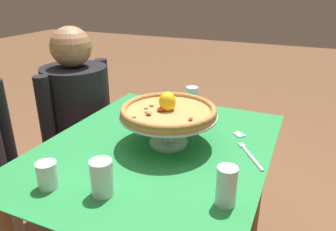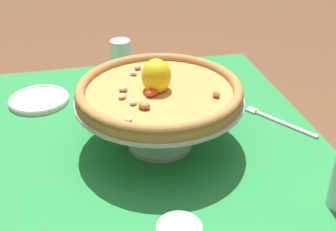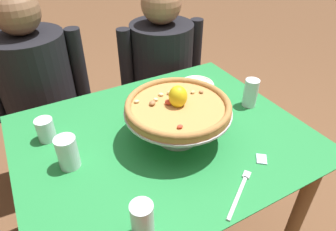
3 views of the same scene
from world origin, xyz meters
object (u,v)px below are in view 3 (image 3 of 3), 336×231
Objects in this scene: pizza_stand at (178,117)px; sugar_packet at (262,159)px; water_glass_side_right at (250,94)px; diner_right at (162,77)px; pizza at (178,105)px; water_glass_back_left at (46,131)px; water_glass_side_left at (68,154)px; side_plate at (197,84)px; water_glass_front_left at (143,223)px; diner_left at (42,100)px; dinner_fork at (240,191)px.

pizza_stand is 0.34m from sugar_packet.
water_glass_side_right is 0.11× the size of diner_right.
pizza_stand is at bearing -85.95° from pizza.
water_glass_back_left is 0.95m from diner_right.
pizza_stand reaches higher than water_glass_side_left.
sugar_packet is (-0.09, -0.56, -0.01)m from side_plate.
water_glass_side_right is 0.37m from sugar_packet.
water_glass_front_left is 1.14m from diner_left.
diner_left reaches higher than water_glass_back_left.
dinner_fork is at bearing -134.19° from water_glass_side_right.
pizza_stand is 1.02× the size of pizza.
water_glass_side_left is at bearing 179.51° from water_glass_side_right.
water_glass_front_left reaches higher than water_glass_back_left.
pizza is 0.33× the size of diner_left.
water_glass_front_left is (-0.30, -0.32, -0.04)m from pizza_stand.
water_glass_back_left is 0.08× the size of diner_left.
dinner_fork is at bearing -40.68° from water_glass_side_left.
pizza is 3.03× the size of water_glass_front_left.
dinner_fork is (0.34, -0.01, -0.05)m from water_glass_front_left.
pizza_stand is 0.85m from diner_right.
water_glass_front_left reaches higher than dinner_fork.
dinner_fork is 0.18m from sugar_packet.
pizza_stand reaches higher than water_glass_side_right.
pizza_stand reaches higher than sugar_packet.
water_glass_side_left is (0.04, -0.19, 0.01)m from water_glass_back_left.
side_plate is 0.87m from diner_left.
diner_right reaches higher than dinner_fork.
water_glass_side_right is at bearing -0.49° from water_glass_side_left.
water_glass_back_left is 0.53× the size of side_plate.
water_glass_side_left is at bearing -77.63° from water_glass_back_left.
water_glass_side_right is 0.11× the size of diner_left.
water_glass_front_left is 0.86m from side_plate.
side_plate is 0.14× the size of diner_left.
pizza_stand is 0.41m from water_glass_side_right.
water_glass_side_left is 0.69m from sugar_packet.
diner_right reaches higher than water_glass_back_left.
side_plate is at bearing 46.69° from water_glass_front_left.
sugar_packet is (0.61, -0.31, -0.05)m from water_glass_side_left.
pizza is 0.94m from diner_left.
water_glass_back_left is at bearing -146.95° from diner_right.
pizza is at bearing -173.91° from water_glass_side_right.
pizza reaches higher than water_glass_side_right.
diner_left is (-0.41, 0.79, -0.30)m from pizza.
side_plate is at bearing 81.01° from sugar_packet.
sugar_packet is (0.16, 0.08, -0.00)m from dinner_fork.
pizza_stand is at bearing -173.82° from water_glass_side_right.
dinner_fork is 1.12m from diner_right.
sugar_packet is 0.04× the size of diner_left.
side_plate is at bearing -34.73° from diner_left.
pizza is at bearing -113.63° from diner_right.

